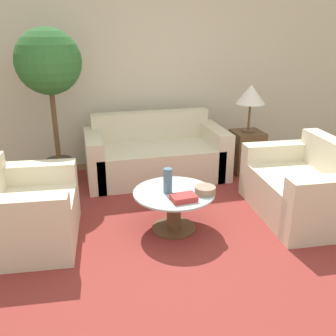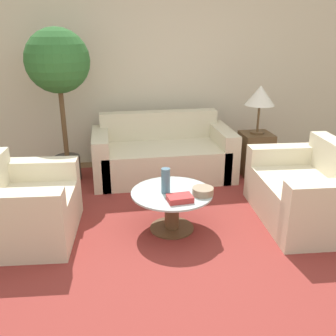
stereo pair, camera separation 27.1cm
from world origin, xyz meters
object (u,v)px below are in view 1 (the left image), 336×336
(loveseat, at_px, (306,189))
(potted_plant, at_px, (49,70))
(armchair, at_px, (22,215))
(sofa_main, at_px, (155,155))
(table_lamp, at_px, (251,95))
(vase, at_px, (168,181))
(book_stack, at_px, (184,198))
(coffee_table, at_px, (174,205))
(bowl, at_px, (205,190))

(loveseat, relative_size, potted_plant, 0.70)
(armchair, relative_size, loveseat, 0.80)
(sofa_main, relative_size, potted_plant, 0.95)
(table_lamp, relative_size, vase, 2.57)
(table_lamp, xyz_separation_m, book_stack, (-1.32, -1.49, -0.62))
(loveseat, relative_size, book_stack, 5.53)
(table_lamp, bearing_deg, book_stack, -131.64)
(loveseat, bearing_deg, table_lamp, -173.16)
(table_lamp, bearing_deg, potted_plant, 175.31)
(coffee_table, relative_size, table_lamp, 1.27)
(sofa_main, height_order, potted_plant, potted_plant)
(sofa_main, height_order, coffee_table, sofa_main)
(coffee_table, relative_size, vase, 3.25)
(sofa_main, bearing_deg, table_lamp, -7.95)
(bowl, bearing_deg, coffee_table, 158.31)
(armchair, relative_size, potted_plant, 0.56)
(vase, bearing_deg, loveseat, -0.69)
(potted_plant, height_order, book_stack, potted_plant)
(table_lamp, distance_m, vase, 1.98)
(sofa_main, xyz_separation_m, armchair, (-1.52, -1.35, 0.00))
(armchair, height_order, loveseat, loveseat)
(coffee_table, height_order, table_lamp, table_lamp)
(coffee_table, distance_m, potted_plant, 2.17)
(table_lamp, bearing_deg, bowl, -128.01)
(vase, xyz_separation_m, book_stack, (0.10, -0.21, -0.09))
(potted_plant, height_order, vase, potted_plant)
(loveseat, distance_m, table_lamp, 1.51)
(bowl, bearing_deg, potted_plant, 130.87)
(book_stack, bearing_deg, table_lamp, 43.01)
(sofa_main, height_order, bowl, sofa_main)
(coffee_table, xyz_separation_m, vase, (-0.06, -0.00, 0.26))
(armchair, height_order, vase, armchair)
(armchair, height_order, coffee_table, armchair)
(loveseat, relative_size, coffee_table, 1.67)
(loveseat, height_order, bowl, loveseat)
(sofa_main, xyz_separation_m, book_stack, (-0.09, -1.66, 0.15))
(bowl, bearing_deg, vase, 162.33)
(armchair, xyz_separation_m, vase, (1.34, -0.11, 0.24))
(armchair, relative_size, coffee_table, 1.34)
(loveseat, bearing_deg, coffee_table, -86.97)
(potted_plant, bearing_deg, bowl, -49.13)
(table_lamp, height_order, book_stack, table_lamp)
(potted_plant, bearing_deg, coffee_table, -53.30)
(loveseat, relative_size, bowl, 6.61)
(coffee_table, xyz_separation_m, bowl, (0.27, -0.11, 0.17))
(armchair, distance_m, vase, 1.36)
(table_lamp, distance_m, bowl, 1.86)
(bowl, bearing_deg, sofa_main, 95.40)
(sofa_main, bearing_deg, book_stack, -93.19)
(coffee_table, bearing_deg, table_lamp, 43.35)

